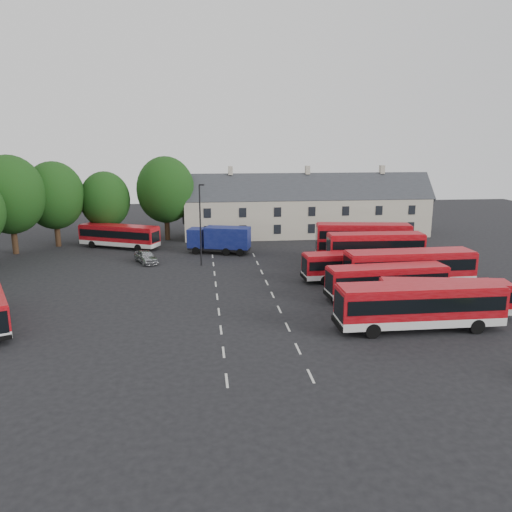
# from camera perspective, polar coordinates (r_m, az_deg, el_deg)

# --- Properties ---
(ground) EXTENTS (140.00, 140.00, 0.00)m
(ground) POSITION_cam_1_polar(r_m,az_deg,el_deg) (42.94, -4.37, -5.48)
(ground) COLOR black
(ground) RESTS_ON ground
(lane_markings) EXTENTS (5.15, 33.80, 0.01)m
(lane_markings) POSITION_cam_1_polar(r_m,az_deg,el_deg) (44.98, -1.27, -4.56)
(lane_markings) COLOR beige
(lane_markings) RESTS_ON ground
(treeline) EXTENTS (29.92, 32.59, 12.01)m
(treeline) POSITION_cam_1_polar(r_m,az_deg,el_deg) (63.51, -24.30, 5.67)
(treeline) COLOR black
(treeline) RESTS_ON ground
(terrace_houses) EXTENTS (35.70, 7.13, 10.06)m
(terrace_houses) POSITION_cam_1_polar(r_m,az_deg,el_deg) (72.97, 5.80, 5.36)
(terrace_houses) COLOR beige
(terrace_houses) RESTS_ON ground
(bus_row_a) EXTENTS (12.15, 2.83, 3.43)m
(bus_row_a) POSITION_cam_1_polar(r_m,az_deg,el_deg) (38.49, 18.20, -5.12)
(bus_row_a) COLOR silver
(bus_row_a) RESTS_ON ground
(bus_row_b) EXTENTS (10.27, 3.89, 2.84)m
(bus_row_b) POSITION_cam_1_polar(r_m,az_deg,el_deg) (42.38, 20.79, -4.16)
(bus_row_b) COLOR silver
(bus_row_b) RESTS_ON ground
(bus_row_c) EXTENTS (10.70, 3.09, 2.99)m
(bus_row_c) POSITION_cam_1_polar(r_m,az_deg,el_deg) (45.11, 14.73, -2.58)
(bus_row_c) COLOR silver
(bus_row_c) RESTS_ON ground
(bus_row_d) EXTENTS (12.30, 3.08, 3.46)m
(bus_row_d) POSITION_cam_1_polar(r_m,az_deg,el_deg) (49.51, 17.13, -1.00)
(bus_row_d) COLOR silver
(bus_row_d) RESTS_ON ground
(bus_row_e) EXTENTS (10.18, 2.82, 2.85)m
(bus_row_e) POSITION_cam_1_polar(r_m,az_deg,el_deg) (50.25, 11.11, -0.88)
(bus_row_e) COLOR silver
(bus_row_e) RESTS_ON ground
(bus_dd_south) EXTENTS (10.14, 2.73, 4.12)m
(bus_dd_south) POSITION_cam_1_polar(r_m,az_deg,el_deg) (54.16, 13.47, 0.71)
(bus_dd_south) COLOR silver
(bus_dd_south) RESTS_ON ground
(bus_dd_north) EXTENTS (10.85, 3.90, 4.35)m
(bus_dd_north) POSITION_cam_1_polar(r_m,az_deg,el_deg) (58.43, 12.11, 1.80)
(bus_dd_north) COLOR silver
(bus_dd_north) RESTS_ON ground
(bus_north) EXTENTS (10.64, 6.64, 3.00)m
(bus_north) POSITION_cam_1_polar(r_m,az_deg,el_deg) (66.49, -15.38, 2.39)
(bus_north) COLOR silver
(bus_north) RESTS_ON ground
(box_truck) EXTENTS (7.91, 4.42, 3.30)m
(box_truck) POSITION_cam_1_polar(r_m,az_deg,el_deg) (61.28, -4.14, 2.00)
(box_truck) COLOR black
(box_truck) RESTS_ON ground
(silver_car) EXTENTS (3.34, 4.57, 1.45)m
(silver_car) POSITION_cam_1_polar(r_m,az_deg,el_deg) (58.01, -12.47, -0.07)
(silver_car) COLOR #9C9FA3
(silver_car) RESTS_ON ground
(lamppost) EXTENTS (0.62, 0.40, 9.03)m
(lamppost) POSITION_cam_1_polar(r_m,az_deg,el_deg) (54.98, -6.37, 3.80)
(lamppost) COLOR black
(lamppost) RESTS_ON ground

